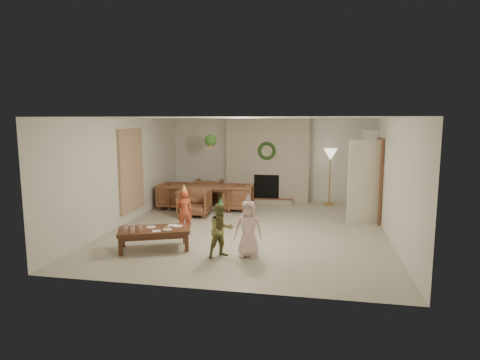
% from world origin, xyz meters
% --- Properties ---
extents(floor, '(7.00, 7.00, 0.00)m').
position_xyz_m(floor, '(0.00, 0.00, 0.00)').
color(floor, '#B7B29E').
rests_on(floor, ground).
extents(ceiling, '(7.00, 7.00, 0.00)m').
position_xyz_m(ceiling, '(0.00, 0.00, 2.50)').
color(ceiling, white).
rests_on(ceiling, wall_back).
extents(wall_back, '(7.00, 0.00, 7.00)m').
position_xyz_m(wall_back, '(0.00, 3.50, 1.25)').
color(wall_back, silver).
rests_on(wall_back, floor).
extents(wall_front, '(7.00, 0.00, 7.00)m').
position_xyz_m(wall_front, '(0.00, -3.50, 1.25)').
color(wall_front, silver).
rests_on(wall_front, floor).
extents(wall_left, '(0.00, 7.00, 7.00)m').
position_xyz_m(wall_left, '(-3.00, 0.00, 1.25)').
color(wall_left, silver).
rests_on(wall_left, floor).
extents(wall_right, '(0.00, 7.00, 7.00)m').
position_xyz_m(wall_right, '(3.00, 0.00, 1.25)').
color(wall_right, silver).
rests_on(wall_right, floor).
extents(fireplace_mass, '(2.50, 0.40, 2.50)m').
position_xyz_m(fireplace_mass, '(0.00, 3.30, 1.25)').
color(fireplace_mass, '#551619').
rests_on(fireplace_mass, floor).
extents(fireplace_hearth, '(1.60, 0.30, 0.12)m').
position_xyz_m(fireplace_hearth, '(0.00, 2.95, 0.06)').
color(fireplace_hearth, maroon).
rests_on(fireplace_hearth, floor).
extents(fireplace_firebox, '(0.75, 0.12, 0.75)m').
position_xyz_m(fireplace_firebox, '(0.00, 3.12, 0.45)').
color(fireplace_firebox, black).
rests_on(fireplace_firebox, floor).
extents(fireplace_wreath, '(0.54, 0.10, 0.54)m').
position_xyz_m(fireplace_wreath, '(0.00, 3.07, 1.55)').
color(fireplace_wreath, '#1F4018').
rests_on(fireplace_wreath, fireplace_mass).
extents(floor_lamp_base, '(0.31, 0.31, 0.03)m').
position_xyz_m(floor_lamp_base, '(1.86, 3.00, 0.02)').
color(floor_lamp_base, gold).
rests_on(floor_lamp_base, floor).
extents(floor_lamp_post, '(0.03, 0.03, 1.48)m').
position_xyz_m(floor_lamp_post, '(1.86, 3.00, 0.77)').
color(floor_lamp_post, gold).
rests_on(floor_lamp_post, floor).
extents(floor_lamp_shade, '(0.40, 0.40, 0.33)m').
position_xyz_m(floor_lamp_shade, '(1.86, 3.00, 1.48)').
color(floor_lamp_shade, beige).
rests_on(floor_lamp_shade, floor_lamp_post).
extents(bookshelf_carcass, '(0.30, 1.00, 2.20)m').
position_xyz_m(bookshelf_carcass, '(2.84, 2.30, 1.10)').
color(bookshelf_carcass, white).
rests_on(bookshelf_carcass, floor).
extents(bookshelf_shelf_a, '(0.30, 0.92, 0.03)m').
position_xyz_m(bookshelf_shelf_a, '(2.82, 2.30, 0.45)').
color(bookshelf_shelf_a, white).
rests_on(bookshelf_shelf_a, bookshelf_carcass).
extents(bookshelf_shelf_b, '(0.30, 0.92, 0.03)m').
position_xyz_m(bookshelf_shelf_b, '(2.82, 2.30, 0.85)').
color(bookshelf_shelf_b, white).
rests_on(bookshelf_shelf_b, bookshelf_carcass).
extents(bookshelf_shelf_c, '(0.30, 0.92, 0.03)m').
position_xyz_m(bookshelf_shelf_c, '(2.82, 2.30, 1.25)').
color(bookshelf_shelf_c, white).
rests_on(bookshelf_shelf_c, bookshelf_carcass).
extents(bookshelf_shelf_d, '(0.30, 0.92, 0.03)m').
position_xyz_m(bookshelf_shelf_d, '(2.82, 2.30, 1.65)').
color(bookshelf_shelf_d, white).
rests_on(bookshelf_shelf_d, bookshelf_carcass).
extents(books_row_lower, '(0.20, 0.40, 0.24)m').
position_xyz_m(books_row_lower, '(2.80, 2.15, 0.59)').
color(books_row_lower, '#A71E22').
rests_on(books_row_lower, bookshelf_shelf_a).
extents(books_row_mid, '(0.20, 0.44, 0.24)m').
position_xyz_m(books_row_mid, '(2.80, 2.35, 0.99)').
color(books_row_mid, '#2A5E9D').
rests_on(books_row_mid, bookshelf_shelf_b).
extents(books_row_upper, '(0.20, 0.36, 0.22)m').
position_xyz_m(books_row_upper, '(2.80, 2.20, 1.38)').
color(books_row_upper, gold).
rests_on(books_row_upper, bookshelf_shelf_c).
extents(door_frame, '(0.05, 0.86, 2.04)m').
position_xyz_m(door_frame, '(2.96, 1.20, 1.02)').
color(door_frame, brown).
rests_on(door_frame, floor).
extents(door_leaf, '(0.77, 0.32, 2.00)m').
position_xyz_m(door_leaf, '(2.58, 0.82, 1.00)').
color(door_leaf, beige).
rests_on(door_leaf, floor).
extents(curtain_panel, '(0.06, 1.20, 2.00)m').
position_xyz_m(curtain_panel, '(-2.96, 0.20, 1.25)').
color(curtain_panel, '#CBB48F').
rests_on(curtain_panel, wall_left).
extents(dining_table, '(1.89, 1.11, 0.65)m').
position_xyz_m(dining_table, '(-1.64, 1.77, 0.33)').
color(dining_table, brown).
rests_on(dining_table, floor).
extents(dining_chair_near, '(0.80, 0.82, 0.72)m').
position_xyz_m(dining_chair_near, '(-1.60, 0.95, 0.36)').
color(dining_chair_near, brown).
rests_on(dining_chair_near, floor).
extents(dining_chair_far, '(0.80, 0.82, 0.72)m').
position_xyz_m(dining_chair_far, '(-1.67, 2.58, 0.36)').
color(dining_chair_far, brown).
rests_on(dining_chair_far, floor).
extents(dining_chair_left, '(0.82, 0.80, 0.72)m').
position_xyz_m(dining_chair_left, '(-2.45, 1.73, 0.36)').
color(dining_chair_left, brown).
rests_on(dining_chair_left, floor).
extents(dining_chair_right, '(0.82, 0.80, 0.72)m').
position_xyz_m(dining_chair_right, '(-0.62, 1.81, 0.36)').
color(dining_chair_right, brown).
rests_on(dining_chair_right, floor).
extents(hanging_plant_cord, '(0.01, 0.01, 0.70)m').
position_xyz_m(hanging_plant_cord, '(-1.30, 1.50, 2.15)').
color(hanging_plant_cord, tan).
rests_on(hanging_plant_cord, ceiling).
extents(hanging_plant_pot, '(0.16, 0.16, 0.12)m').
position_xyz_m(hanging_plant_pot, '(-1.30, 1.50, 1.80)').
color(hanging_plant_pot, '#9C6732').
rests_on(hanging_plant_pot, hanging_plant_cord).
extents(hanging_plant_foliage, '(0.32, 0.32, 0.32)m').
position_xyz_m(hanging_plant_foliage, '(-1.30, 1.50, 1.92)').
color(hanging_plant_foliage, '#224717').
rests_on(hanging_plant_foliage, hanging_plant_pot).
extents(coffee_table_top, '(1.47, 1.11, 0.06)m').
position_xyz_m(coffee_table_top, '(-1.54, -1.88, 0.38)').
color(coffee_table_top, '#502C1A').
rests_on(coffee_table_top, floor).
extents(coffee_table_apron, '(1.34, 0.98, 0.08)m').
position_xyz_m(coffee_table_apron, '(-1.54, -1.88, 0.30)').
color(coffee_table_apron, '#502C1A').
rests_on(coffee_table_apron, floor).
extents(coffee_leg_fl, '(0.09, 0.09, 0.34)m').
position_xyz_m(coffee_leg_fl, '(-1.99, -2.35, 0.17)').
color(coffee_leg_fl, '#502C1A').
rests_on(coffee_leg_fl, floor).
extents(coffee_leg_fr, '(0.09, 0.09, 0.34)m').
position_xyz_m(coffee_leg_fr, '(-0.88, -1.90, 0.17)').
color(coffee_leg_fr, '#502C1A').
rests_on(coffee_leg_fr, floor).
extents(coffee_leg_bl, '(0.09, 0.09, 0.34)m').
position_xyz_m(coffee_leg_bl, '(-2.19, -1.85, 0.17)').
color(coffee_leg_bl, '#502C1A').
rests_on(coffee_leg_bl, floor).
extents(coffee_leg_br, '(0.09, 0.09, 0.34)m').
position_xyz_m(coffee_leg_br, '(-1.08, -1.40, 0.17)').
color(coffee_leg_br, '#502C1A').
rests_on(coffee_leg_br, floor).
extents(cup_a, '(0.09, 0.09, 0.09)m').
position_xyz_m(cup_a, '(-1.95, -2.21, 0.45)').
color(cup_a, silver).
rests_on(cup_a, coffee_table_top).
extents(cup_b, '(0.09, 0.09, 0.09)m').
position_xyz_m(cup_b, '(-2.03, -2.02, 0.45)').
color(cup_b, silver).
rests_on(cup_b, coffee_table_top).
extents(cup_c, '(0.09, 0.09, 0.09)m').
position_xyz_m(cup_c, '(-1.82, -2.21, 0.45)').
color(cup_c, silver).
rests_on(cup_c, coffee_table_top).
extents(cup_d, '(0.09, 0.09, 0.09)m').
position_xyz_m(cup_d, '(-1.89, -2.02, 0.45)').
color(cup_d, silver).
rests_on(cup_d, coffee_table_top).
extents(cup_e, '(0.09, 0.09, 0.09)m').
position_xyz_m(cup_e, '(-1.72, -2.08, 0.45)').
color(cup_e, silver).
rests_on(cup_e, coffee_table_top).
extents(cup_f, '(0.09, 0.09, 0.09)m').
position_xyz_m(cup_f, '(-1.79, -1.89, 0.45)').
color(cup_f, silver).
rests_on(cup_f, coffee_table_top).
extents(plate_a, '(0.24, 0.24, 0.01)m').
position_xyz_m(plate_a, '(-1.63, -1.78, 0.41)').
color(plate_a, white).
rests_on(plate_a, coffee_table_top).
extents(plate_b, '(0.24, 0.24, 0.01)m').
position_xyz_m(plate_b, '(-1.26, -1.88, 0.41)').
color(plate_b, white).
rests_on(plate_b, coffee_table_top).
extents(plate_c, '(0.24, 0.24, 0.01)m').
position_xyz_m(plate_c, '(-1.15, -1.61, 0.41)').
color(plate_c, white).
rests_on(plate_c, coffee_table_top).
extents(food_scoop, '(0.09, 0.09, 0.07)m').
position_xyz_m(food_scoop, '(-1.26, -1.88, 0.45)').
color(food_scoop, tan).
rests_on(food_scoop, plate_b).
extents(napkin_left, '(0.20, 0.20, 0.01)m').
position_xyz_m(napkin_left, '(-1.42, -2.03, 0.41)').
color(napkin_left, beige).
rests_on(napkin_left, coffee_table_top).
extents(napkin_right, '(0.20, 0.20, 0.01)m').
position_xyz_m(napkin_right, '(-1.28, -1.57, 0.41)').
color(napkin_right, beige).
rests_on(napkin_right, coffee_table_top).
extents(child_red, '(0.40, 0.32, 0.95)m').
position_xyz_m(child_red, '(-1.34, -0.63, 0.47)').
color(child_red, '#B74227').
rests_on(child_red, floor).
extents(party_hat_red, '(0.13, 0.13, 0.18)m').
position_xyz_m(party_hat_red, '(-1.34, -0.63, 0.99)').
color(party_hat_red, '#DCE34B').
rests_on(party_hat_red, child_red).
extents(child_plaid, '(0.61, 0.59, 0.99)m').
position_xyz_m(child_plaid, '(-0.18, -2.06, 0.49)').
color(child_plaid, olive).
rests_on(child_plaid, floor).
extents(party_hat_plaid, '(0.15, 0.15, 0.16)m').
position_xyz_m(party_hat_plaid, '(-0.18, -2.06, 1.02)').
color(party_hat_plaid, green).
rests_on(party_hat_plaid, child_plaid).
extents(child_pink, '(0.52, 0.34, 1.04)m').
position_xyz_m(child_pink, '(0.30, -1.94, 0.52)').
color(child_pink, beige).
rests_on(child_pink, floor).
extents(party_hat_pink, '(0.15, 0.15, 0.19)m').
position_xyz_m(party_hat_pink, '(0.30, -1.94, 1.08)').
color(party_hat_pink, '#ACACB3').
rests_on(party_hat_pink, child_pink).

